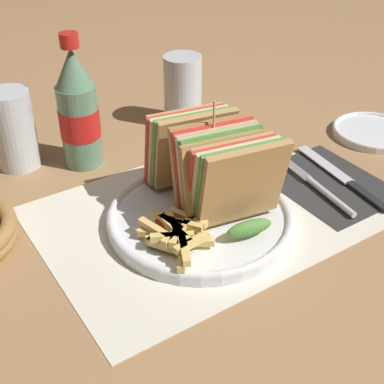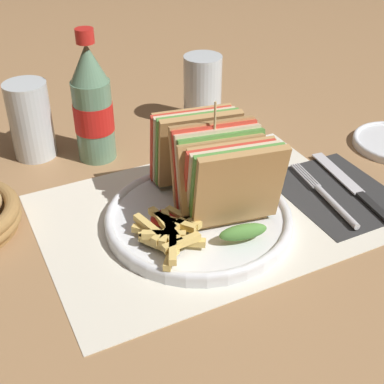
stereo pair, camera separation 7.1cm
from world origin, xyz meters
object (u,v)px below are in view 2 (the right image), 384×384
(club_sandwich, at_px, (215,168))
(glass_near, at_px, (202,95))
(plate_main, at_px, (199,218))
(knife, at_px, (352,187))
(glass_far, at_px, (31,120))
(fork, at_px, (329,199))
(coke_bottle_near, at_px, (93,106))

(club_sandwich, xyz_separation_m, glass_near, (0.12, 0.26, -0.02))
(club_sandwich, height_order, glass_near, club_sandwich)
(plate_main, height_order, knife, plate_main)
(plate_main, relative_size, glass_far, 2.02)
(club_sandwich, xyz_separation_m, fork, (0.16, -0.05, -0.07))
(plate_main, height_order, glass_near, glass_near)
(knife, height_order, coke_bottle_near, coke_bottle_near)
(plate_main, height_order, fork, plate_main)
(club_sandwich, bearing_deg, glass_near, 65.82)
(fork, bearing_deg, glass_far, 143.08)
(club_sandwich, relative_size, fork, 1.23)
(fork, height_order, glass_far, glass_far)
(club_sandwich, distance_m, glass_near, 0.28)
(coke_bottle_near, height_order, glass_near, coke_bottle_near)
(club_sandwich, relative_size, glass_far, 1.69)
(fork, bearing_deg, knife, 21.57)
(coke_bottle_near, bearing_deg, glass_near, 9.46)
(fork, xyz_separation_m, glass_far, (-0.34, 0.33, 0.05))
(club_sandwich, relative_size, coke_bottle_near, 1.01)
(club_sandwich, distance_m, coke_bottle_near, 0.24)
(plate_main, distance_m, club_sandwich, 0.07)
(plate_main, relative_size, coke_bottle_near, 1.20)
(knife, xyz_separation_m, glass_far, (-0.39, 0.31, 0.06))
(glass_far, bearing_deg, knife, -38.54)
(club_sandwich, distance_m, fork, 0.18)
(club_sandwich, xyz_separation_m, knife, (0.21, -0.04, -0.07))
(glass_near, distance_m, glass_far, 0.30)
(knife, xyz_separation_m, glass_near, (-0.10, 0.30, 0.05))
(fork, height_order, knife, fork)
(glass_near, relative_size, glass_far, 1.00)
(club_sandwich, xyz_separation_m, coke_bottle_near, (-0.09, 0.22, 0.02))
(fork, xyz_separation_m, glass_near, (-0.04, 0.31, 0.05))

